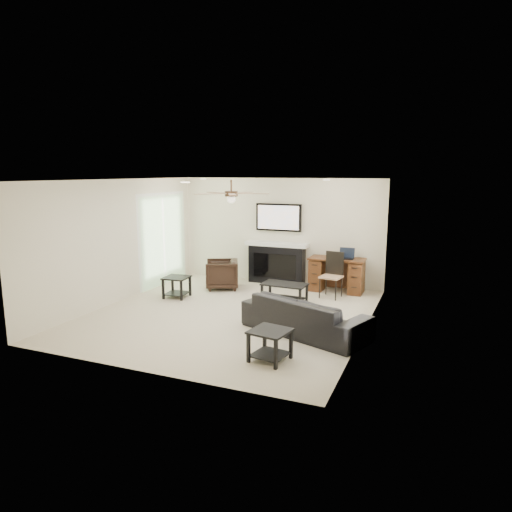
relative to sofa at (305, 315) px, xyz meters
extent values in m
plane|color=beige|center=(-1.61, 0.50, -0.31)|extent=(5.50, 5.50, 0.00)
cube|color=white|center=(-1.61, 0.50, 2.19)|extent=(5.00, 5.50, 0.04)
cube|color=beige|center=(-1.61, 3.25, 0.94)|extent=(5.00, 0.04, 2.50)
cube|color=beige|center=(-1.61, -2.25, 0.94)|extent=(5.00, 0.04, 2.50)
cube|color=beige|center=(-4.11, 0.50, 0.94)|extent=(0.04, 5.50, 2.50)
cube|color=beige|center=(0.89, 0.50, 0.94)|extent=(0.04, 5.50, 2.50)
cube|color=white|center=(0.84, 0.60, 0.92)|extent=(0.04, 5.10, 2.40)
cube|color=#93BC89|center=(-4.07, 2.05, 0.74)|extent=(0.04, 1.80, 2.10)
cylinder|color=#382619|center=(-1.61, 0.60, 1.94)|extent=(1.40, 1.40, 0.30)
imported|color=black|center=(0.00, 0.00, 0.00)|extent=(2.30, 1.53, 0.62)
imported|color=black|center=(-2.60, 2.15, 0.02)|extent=(0.96, 0.95, 0.67)
cube|color=black|center=(-0.90, 1.60, -0.11)|extent=(0.92, 0.54, 0.40)
cube|color=black|center=(-0.15, -1.25, -0.09)|extent=(0.60, 0.60, 0.45)
cube|color=black|center=(-3.15, 1.10, -0.09)|extent=(0.54, 0.54, 0.45)
cube|color=black|center=(-1.61, 3.08, 0.64)|extent=(1.52, 0.34, 1.91)
cube|color=#442011|center=(-0.11, 2.88, 0.07)|extent=(1.22, 0.56, 0.76)
cube|color=black|center=(-0.11, 2.33, 0.17)|extent=(0.48, 0.50, 0.97)
cube|color=black|center=(0.09, 2.86, 0.56)|extent=(0.33, 0.24, 0.23)
camera|label=1|loc=(1.98, -6.98, 2.33)|focal=32.00mm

